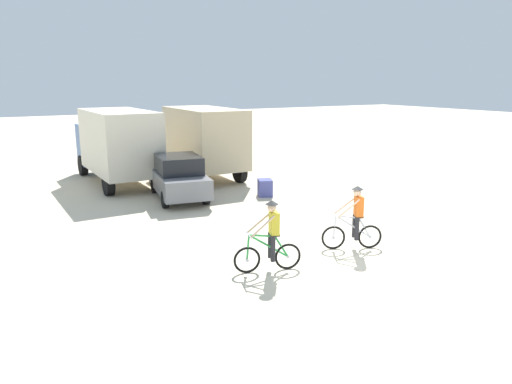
{
  "coord_description": "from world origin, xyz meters",
  "views": [
    {
      "loc": [
        -7.74,
        -8.86,
        4.67
      ],
      "look_at": [
        -0.15,
        4.34,
        1.1
      ],
      "focal_mm": 33.75,
      "sensor_mm": 36.0,
      "label": 1
    }
  ],
  "objects_px": {
    "box_truck_cream_rv": "(116,143)",
    "supply_crate": "(265,188)",
    "box_truck_tan_camper": "(200,138)",
    "sedan_parked": "(179,177)",
    "cyclist_cowboy_hat": "(355,220)",
    "cyclist_orange_shirt": "(270,239)"
  },
  "relations": [
    {
      "from": "cyclist_cowboy_hat",
      "to": "box_truck_tan_camper",
      "type": "bearing_deg",
      "value": 87.64
    },
    {
      "from": "supply_crate",
      "to": "sedan_parked",
      "type": "bearing_deg",
      "value": 157.49
    },
    {
      "from": "cyclist_orange_shirt",
      "to": "supply_crate",
      "type": "bearing_deg",
      "value": 59.93
    },
    {
      "from": "cyclist_cowboy_hat",
      "to": "supply_crate",
      "type": "height_order",
      "value": "cyclist_cowboy_hat"
    },
    {
      "from": "box_truck_cream_rv",
      "to": "supply_crate",
      "type": "xyz_separation_m",
      "value": [
        4.56,
        -5.59,
        -1.53
      ]
    },
    {
      "from": "box_truck_tan_camper",
      "to": "supply_crate",
      "type": "height_order",
      "value": "box_truck_tan_camper"
    },
    {
      "from": "cyclist_orange_shirt",
      "to": "cyclist_cowboy_hat",
      "type": "bearing_deg",
      "value": 4.09
    },
    {
      "from": "box_truck_tan_camper",
      "to": "sedan_parked",
      "type": "xyz_separation_m",
      "value": [
        -2.63,
        -3.86,
        -0.99
      ]
    },
    {
      "from": "box_truck_tan_camper",
      "to": "sedan_parked",
      "type": "relative_size",
      "value": 1.53
    },
    {
      "from": "box_truck_tan_camper",
      "to": "cyclist_cowboy_hat",
      "type": "bearing_deg",
      "value": -92.36
    },
    {
      "from": "box_truck_tan_camper",
      "to": "cyclist_orange_shirt",
      "type": "bearing_deg",
      "value": -105.67
    },
    {
      "from": "cyclist_orange_shirt",
      "to": "box_truck_tan_camper",
      "type": "bearing_deg",
      "value": 74.33
    },
    {
      "from": "box_truck_cream_rv",
      "to": "cyclist_cowboy_hat",
      "type": "bearing_deg",
      "value": -74.2
    },
    {
      "from": "sedan_parked",
      "to": "supply_crate",
      "type": "relative_size",
      "value": 6.46
    },
    {
      "from": "sedan_parked",
      "to": "supply_crate",
      "type": "distance_m",
      "value": 3.53
    },
    {
      "from": "box_truck_cream_rv",
      "to": "sedan_parked",
      "type": "xyz_separation_m",
      "value": [
        1.33,
        -4.25,
        -0.99
      ]
    },
    {
      "from": "box_truck_tan_camper",
      "to": "supply_crate",
      "type": "distance_m",
      "value": 5.45
    },
    {
      "from": "sedan_parked",
      "to": "box_truck_tan_camper",
      "type": "bearing_deg",
      "value": 55.76
    },
    {
      "from": "box_truck_tan_camper",
      "to": "cyclist_cowboy_hat",
      "type": "height_order",
      "value": "box_truck_tan_camper"
    },
    {
      "from": "sedan_parked",
      "to": "cyclist_cowboy_hat",
      "type": "bearing_deg",
      "value": -75.07
    },
    {
      "from": "box_truck_cream_rv",
      "to": "box_truck_tan_camper",
      "type": "distance_m",
      "value": 3.98
    },
    {
      "from": "box_truck_tan_camper",
      "to": "sedan_parked",
      "type": "bearing_deg",
      "value": -124.24
    }
  ]
}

